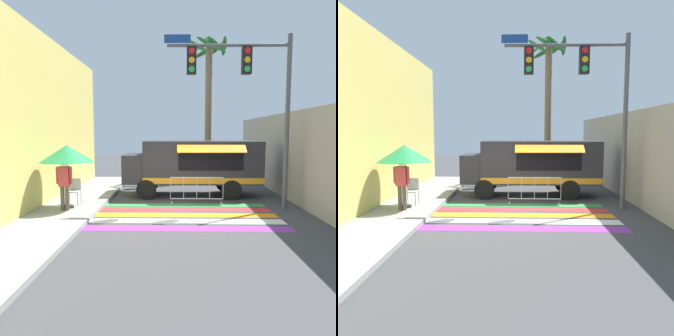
% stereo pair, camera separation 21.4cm
% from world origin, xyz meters
% --- Properties ---
extents(ground_plane, '(60.00, 60.00, 0.00)m').
position_xyz_m(ground_plane, '(0.00, 0.00, 0.00)').
color(ground_plane, '#424244').
extents(sidewalk_left, '(4.40, 16.00, 0.13)m').
position_xyz_m(sidewalk_left, '(-4.88, 0.00, 0.07)').
color(sidewalk_left, '#99968E').
rests_on(sidewalk_left, ground_plane).
extents(building_left_facade, '(0.25, 16.00, 6.19)m').
position_xyz_m(building_left_facade, '(-4.89, 0.00, 3.09)').
color(building_left_facade, '#E5D166').
rests_on(building_left_facade, ground_plane).
extents(concrete_wall_right, '(0.20, 16.00, 3.51)m').
position_xyz_m(concrete_wall_right, '(4.51, 3.00, 1.75)').
color(concrete_wall_right, '#A39E93').
rests_on(concrete_wall_right, ground_plane).
extents(crosswalk_painted, '(6.40, 3.60, 0.01)m').
position_xyz_m(crosswalk_painted, '(0.00, -0.39, 0.00)').
color(crosswalk_painted, purple).
rests_on(crosswalk_painted, ground_plane).
extents(food_truck, '(5.71, 2.48, 2.33)m').
position_xyz_m(food_truck, '(0.59, 3.07, 1.38)').
color(food_truck, '#2D2D33').
rests_on(food_truck, ground_plane).
extents(traffic_signal_pole, '(4.34, 0.29, 5.99)m').
position_xyz_m(traffic_signal_pole, '(2.38, 0.63, 4.33)').
color(traffic_signal_pole, '#515456').
rests_on(traffic_signal_pole, ground_plane).
extents(patio_umbrella, '(1.81, 1.81, 2.13)m').
position_xyz_m(patio_umbrella, '(-3.72, 0.04, 1.97)').
color(patio_umbrella, black).
rests_on(patio_umbrella, sidewalk_left).
extents(folding_chair, '(0.43, 0.43, 0.92)m').
position_xyz_m(folding_chair, '(-3.70, 0.64, 0.69)').
color(folding_chair, '#4C4C51').
rests_on(folding_chair, sidewalk_left).
extents(vendor_person, '(0.53, 0.23, 1.71)m').
position_xyz_m(vendor_person, '(-3.72, -0.35, 1.11)').
color(vendor_person, brown).
rests_on(vendor_person, sidewalk_left).
extents(barricade_front, '(2.01, 0.44, 1.02)m').
position_xyz_m(barricade_front, '(0.72, 1.41, 0.50)').
color(barricade_front, '#B7BABF').
rests_on(barricade_front, ground_plane).
extents(palm_tree, '(2.23, 2.38, 7.77)m').
position_xyz_m(palm_tree, '(1.70, 7.18, 5.32)').
color(palm_tree, '#7A664C').
rests_on(palm_tree, ground_plane).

